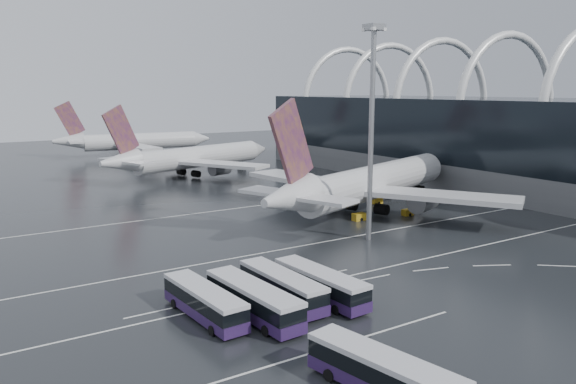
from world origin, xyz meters
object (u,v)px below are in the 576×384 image
airliner_main (369,184)px  bus_row_near_b (253,300)px  gse_cart_belly_e (377,201)px  gse_cart_belly_b (386,194)px  bus_row_near_d (320,284)px  bus_row_far_b (384,374)px  bus_row_near_c (282,286)px  gse_cart_belly_a (408,212)px  floodlight_mast (372,107)px  bus_row_near_a (204,301)px  airliner_gate_c (132,142)px  gse_cart_belly_c (359,217)px  airliner_gate_b (191,158)px

airliner_main → bus_row_near_b: 51.30m
bus_row_near_b → gse_cart_belly_e: size_ratio=6.50×
gse_cart_belly_b → bus_row_near_d: bearing=-139.2°
bus_row_far_b → gse_cart_belly_e: bus_row_far_b is taller
bus_row_near_c → gse_cart_belly_a: (40.91, 22.90, -1.19)m
gse_cart_belly_b → airliner_main: bearing=-144.2°
floodlight_mast → gse_cart_belly_b: 39.53m
bus_row_near_a → gse_cart_belly_a: bearing=-69.2°
airliner_gate_c → gse_cart_belly_c: bearing=-81.9°
airliner_gate_c → gse_cart_belly_e: 106.60m
bus_row_far_b → floodlight_mast: 47.40m
bus_row_near_c → bus_row_near_d: 4.17m
bus_row_near_b → gse_cart_belly_b: bearing=-57.3°
bus_row_far_b → gse_cart_belly_c: (34.62, 44.23, -1.13)m
bus_row_near_d → gse_cart_belly_c: 37.72m
bus_row_near_c → gse_cart_belly_e: (43.23, 33.65, -1.17)m
airliner_gate_b → gse_cart_belly_b: (23.10, -48.12, -4.17)m
airliner_gate_c → gse_cart_belly_c: 114.62m
bus_row_near_a → bus_row_near_d: bus_row_near_d is taller
airliner_gate_b → airliner_gate_c: airliner_gate_b is taller
airliner_main → gse_cart_belly_b: 16.66m
airliner_gate_c → bus_row_near_d: 142.70m
airliner_gate_c → gse_cart_belly_a: 116.97m
airliner_gate_c → bus_row_near_d: size_ratio=3.98×
floodlight_mast → gse_cart_belly_e: (18.91, 19.38, -19.06)m
bus_row_near_c → gse_cart_belly_a: bearing=-62.4°
airliner_gate_b → bus_row_near_a: airliner_gate_b is taller
bus_row_near_c → gse_cart_belly_c: 39.63m
gse_cart_belly_c → bus_row_near_d: bearing=-136.2°
bus_row_near_d → gse_cart_belly_c: bus_row_near_d is taller
bus_row_near_b → bus_row_near_d: bus_row_near_b is taller
airliner_main → bus_row_near_c: (-36.65, -28.52, -3.51)m
airliner_main → bus_row_near_c: 46.58m
airliner_main → gse_cart_belly_b: (12.95, 9.36, -4.72)m
bus_row_near_d → bus_row_near_c: bearing=64.7°
airliner_gate_b → gse_cart_belly_c: (4.57, -61.44, -4.08)m
gse_cart_belly_a → gse_cart_belly_b: (8.69, 14.99, -0.03)m
airliner_gate_b → floodlight_mast: 73.31m
bus_row_near_d → bus_row_near_b: bearing=88.7°
airliner_gate_b → bus_row_near_a: (-35.17, -85.41, -2.99)m
bus_row_near_a → bus_row_far_b: bearing=-169.2°
airliner_gate_b → gse_cart_belly_b: size_ratio=27.43×
bus_row_near_a → gse_cart_belly_b: 69.18m
bus_row_near_c → gse_cart_belly_b: size_ratio=6.70×
bus_row_near_a → gse_cart_belly_e: 61.53m
bus_row_near_c → floodlight_mast: (24.31, 14.27, 17.89)m
gse_cart_belly_a → airliner_gate_c: bearing=96.4°
airliner_main → gse_cart_belly_b: bearing=16.0°
airliner_main → gse_cart_belly_e: 9.56m
bus_row_near_b → bus_row_near_a: bearing=55.6°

